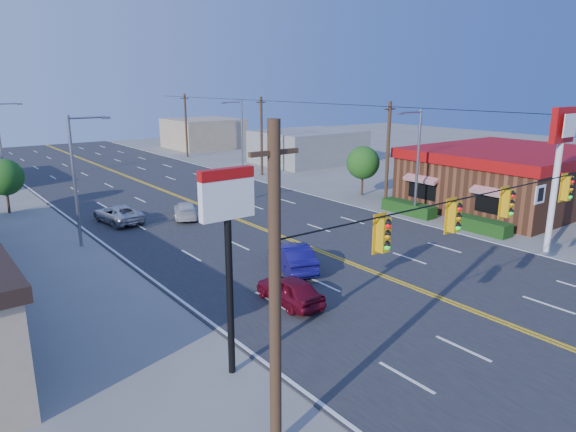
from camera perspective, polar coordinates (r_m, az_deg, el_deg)
ground at (r=23.69m, az=23.37°, el=-11.17°), size 160.00×160.00×0.00m
road at (r=36.86m, az=-4.49°, el=-0.85°), size 20.00×120.00×0.06m
signal_span at (r=22.02m, az=24.48°, el=0.31°), size 24.32×0.34×9.00m
kfc at (r=45.39m, az=23.15°, el=3.99°), size 16.30×12.40×4.70m
kfc_pylon at (r=33.42m, az=27.93°, el=6.43°), size 2.20×0.36×8.50m
pizza_hut_sign at (r=16.79m, az=-6.70°, el=-1.53°), size 1.90×0.30×6.85m
streetlight_se at (r=38.69m, az=14.06°, el=6.29°), size 2.55×0.25×8.00m
streetlight_ne at (r=56.76m, az=-5.31°, el=9.18°), size 2.55×0.25×8.00m
streetlight_sw at (r=33.43m, az=-22.37°, el=4.37°), size 2.55×0.25×8.00m
streetlight_nw at (r=58.78m, az=-29.20°, el=7.59°), size 2.55×0.25×8.00m
utility_pole_near at (r=42.36m, az=11.02°, el=6.71°), size 0.28×0.28×8.40m
utility_pole_mid at (r=55.89m, az=-2.96°, el=8.81°), size 0.28×0.28×8.40m
utility_pole_far at (r=71.43m, az=-11.26°, el=9.81°), size 0.28×0.28×8.40m
tree_kfc_rear at (r=46.18m, az=8.33°, el=5.87°), size 2.94×2.94×4.41m
tree_west at (r=44.92m, az=-28.96°, el=3.77°), size 2.80×2.80×4.20m
bld_east_mid at (r=65.17m, az=2.24°, el=7.70°), size 12.00×10.00×4.00m
bld_east_far at (r=81.78m, az=-9.39°, el=9.06°), size 10.00×10.00×4.40m
car_magenta at (r=23.53m, az=0.18°, el=-8.33°), size 1.68×3.88×1.31m
car_blue at (r=27.63m, az=0.47°, el=-4.61°), size 2.94×4.69×1.46m
car_white at (r=38.83m, az=-11.25°, el=0.59°), size 3.22×4.49×1.21m
car_silver at (r=38.73m, az=-18.38°, el=0.14°), size 2.65×4.85×1.29m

